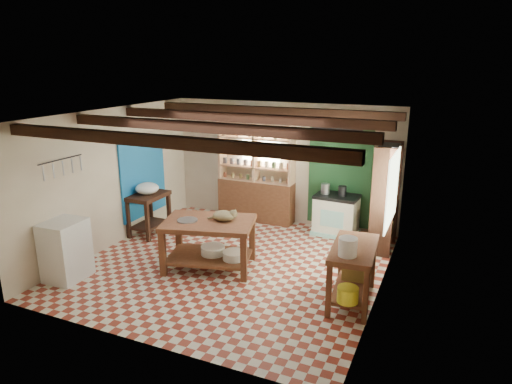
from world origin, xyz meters
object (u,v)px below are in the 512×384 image
at_px(right_counter, 352,274).
at_px(cat, 224,216).
at_px(prep_table, 149,214).
at_px(white_cabinet, 66,250).
at_px(stove, 336,215).
at_px(work_table, 209,244).

relative_size(right_counter, cat, 3.21).
relative_size(prep_table, cat, 2.25).
relative_size(white_cabinet, cat, 2.59).
bearing_deg(white_cabinet, stove, 43.58).
relative_size(prep_table, right_counter, 0.70).
xyz_separation_m(prep_table, white_cabinet, (-0.02, -2.17, 0.06)).
height_order(stove, right_counter, right_counter).
bearing_deg(right_counter, cat, 168.02).
relative_size(work_table, right_counter, 1.23).
bearing_deg(work_table, cat, 11.31).
bearing_deg(cat, work_table, -178.69).
relative_size(work_table, prep_table, 1.75).
bearing_deg(white_cabinet, right_counter, 11.62).
bearing_deg(cat, white_cabinet, -171.85).
relative_size(prep_table, white_cabinet, 0.87).
xyz_separation_m(work_table, stove, (1.60, 2.38, -0.00)).
bearing_deg(stove, prep_table, -153.48).
xyz_separation_m(work_table, prep_table, (-1.90, 0.88, 0.00)).
distance_m(work_table, prep_table, 2.09).
height_order(work_table, cat, cat).
distance_m(white_cabinet, right_counter, 4.54).
distance_m(white_cabinet, cat, 2.60).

